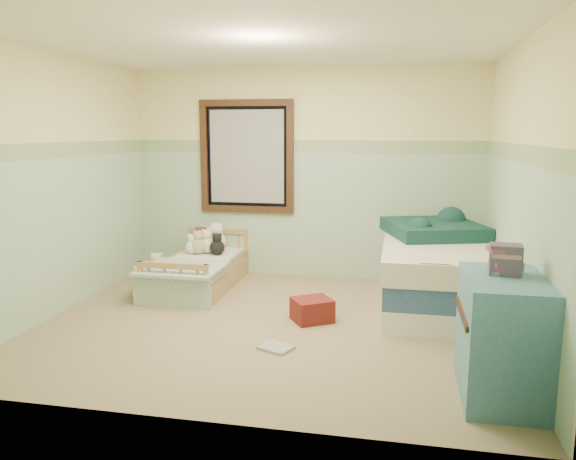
% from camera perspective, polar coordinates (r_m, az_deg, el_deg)
% --- Properties ---
extents(floor, '(4.20, 3.60, 0.02)m').
position_cam_1_polar(floor, '(5.21, -1.85, -9.66)').
color(floor, '#907958').
rests_on(floor, ground).
extents(ceiling, '(4.20, 3.60, 0.02)m').
position_cam_1_polar(ceiling, '(4.97, -2.02, 18.86)').
color(ceiling, white).
rests_on(ceiling, wall_back).
extents(wall_back, '(4.20, 0.04, 2.50)m').
position_cam_1_polar(wall_back, '(6.69, 1.64, 5.77)').
color(wall_back, beige).
rests_on(wall_back, floor).
extents(wall_front, '(4.20, 0.04, 2.50)m').
position_cam_1_polar(wall_front, '(3.22, -9.33, 1.02)').
color(wall_front, beige).
rests_on(wall_front, floor).
extents(wall_left, '(0.04, 3.60, 2.50)m').
position_cam_1_polar(wall_left, '(5.79, -22.66, 4.34)').
color(wall_left, beige).
rests_on(wall_left, floor).
extents(wall_right, '(0.04, 3.60, 2.50)m').
position_cam_1_polar(wall_right, '(4.90, 22.77, 3.43)').
color(wall_right, beige).
rests_on(wall_right, floor).
extents(wainscot_mint, '(4.20, 0.01, 1.50)m').
position_cam_1_polar(wainscot_mint, '(6.73, 1.60, 1.52)').
color(wainscot_mint, '#98BC98').
rests_on(wainscot_mint, floor).
extents(border_strip, '(4.20, 0.01, 0.15)m').
position_cam_1_polar(border_strip, '(6.66, 1.63, 8.55)').
color(border_strip, '#538353').
rests_on(border_strip, wall_back).
extents(window_frame, '(1.16, 0.06, 1.36)m').
position_cam_1_polar(window_frame, '(6.80, -4.28, 7.51)').
color(window_frame, black).
rests_on(window_frame, wall_back).
extents(window_blinds, '(0.92, 0.01, 1.12)m').
position_cam_1_polar(window_blinds, '(6.80, -4.26, 7.51)').
color(window_blinds, beige).
rests_on(window_blinds, window_frame).
extents(toddler_bed_frame, '(0.77, 1.53, 0.20)m').
position_cam_1_polar(toddler_bed_frame, '(6.45, -9.12, -4.91)').
color(toddler_bed_frame, '#9C6B42').
rests_on(toddler_bed_frame, floor).
extents(toddler_mattress, '(0.70, 1.47, 0.12)m').
position_cam_1_polar(toddler_mattress, '(6.41, -9.16, -3.54)').
color(toddler_mattress, white).
rests_on(toddler_mattress, toddler_bed_frame).
extents(patchwork_quilt, '(0.83, 0.77, 0.03)m').
position_cam_1_polar(patchwork_quilt, '(5.96, -10.78, -3.88)').
color(patchwork_quilt, '#5B9CBB').
rests_on(patchwork_quilt, toddler_mattress).
extents(plush_bed_brown, '(0.20, 0.20, 0.20)m').
position_cam_1_polar(plush_bed_brown, '(6.88, -8.91, -1.24)').
color(plush_bed_brown, brown).
rests_on(plush_bed_brown, toddler_mattress).
extents(plush_bed_white, '(0.23, 0.23, 0.23)m').
position_cam_1_polar(plush_bed_white, '(6.82, -7.33, -1.16)').
color(plush_bed_white, white).
rests_on(plush_bed_white, toddler_mattress).
extents(plush_bed_tan, '(0.19, 0.19, 0.19)m').
position_cam_1_polar(plush_bed_tan, '(6.67, -9.16, -1.64)').
color(plush_bed_tan, '#C5B489').
rests_on(plush_bed_tan, toddler_mattress).
extents(plush_bed_dark, '(0.18, 0.18, 0.18)m').
position_cam_1_polar(plush_bed_dark, '(6.59, -7.28, -1.79)').
color(plush_bed_dark, black).
rests_on(plush_bed_dark, toddler_mattress).
extents(plush_floor_cream, '(0.23, 0.23, 0.23)m').
position_cam_1_polar(plush_floor_cream, '(6.76, -13.28, -4.19)').
color(plush_floor_cream, beige).
rests_on(plush_floor_cream, floor).
extents(plush_floor_tan, '(0.23, 0.23, 0.23)m').
position_cam_1_polar(plush_floor_tan, '(6.17, -14.89, -5.65)').
color(plush_floor_tan, '#C5B489').
rests_on(plush_floor_tan, floor).
extents(twin_bed_frame, '(1.07, 2.13, 0.22)m').
position_cam_1_polar(twin_bed_frame, '(5.95, 15.06, -6.28)').
color(twin_bed_frame, white).
rests_on(twin_bed_frame, floor).
extents(twin_boxspring, '(1.07, 2.13, 0.22)m').
position_cam_1_polar(twin_boxspring, '(5.90, 15.16, -4.22)').
color(twin_boxspring, navy).
rests_on(twin_boxspring, twin_bed_frame).
extents(twin_mattress, '(1.11, 2.17, 0.22)m').
position_cam_1_polar(twin_mattress, '(5.85, 15.26, -2.13)').
color(twin_mattress, '#F1E9C9').
rests_on(twin_mattress, twin_boxspring).
extents(teal_blanket, '(1.15, 1.19, 0.14)m').
position_cam_1_polar(teal_blanket, '(6.11, 14.69, 0.12)').
color(teal_blanket, '#123331').
rests_on(teal_blanket, twin_mattress).
extents(dresser, '(0.51, 0.82, 0.82)m').
position_cam_1_polar(dresser, '(4.00, 21.14, -10.23)').
color(dresser, '#43717F').
rests_on(dresser, floor).
extents(book_stack, '(0.22, 0.18, 0.20)m').
position_cam_1_polar(book_stack, '(3.93, 21.43, -2.84)').
color(book_stack, brown).
rests_on(book_stack, dresser).
extents(red_pillow, '(0.45, 0.44, 0.21)m').
position_cam_1_polar(red_pillow, '(5.24, 2.49, -8.20)').
color(red_pillow, '#981005').
rests_on(red_pillow, floor).
extents(floor_book, '(0.32, 0.29, 0.02)m').
position_cam_1_polar(floor_book, '(4.63, -1.25, -11.98)').
color(floor_book, gold).
rests_on(floor_book, floor).
extents(extra_plush_0, '(0.20, 0.20, 0.20)m').
position_cam_1_polar(extra_plush_0, '(6.82, -7.77, -1.31)').
color(extra_plush_0, beige).
rests_on(extra_plush_0, toddler_mattress).
extents(extra_plush_1, '(0.19, 0.19, 0.19)m').
position_cam_1_polar(extra_plush_1, '(6.70, -8.27, -1.54)').
color(extra_plush_1, white).
rests_on(extra_plush_1, toddler_mattress).
extents(extra_plush_2, '(0.16, 0.16, 0.16)m').
position_cam_1_polar(extra_plush_2, '(6.69, -9.81, -1.74)').
color(extra_plush_2, white).
rests_on(extra_plush_2, toddler_mattress).
extents(extra_plush_3, '(0.19, 0.19, 0.19)m').
position_cam_1_polar(extra_plush_3, '(6.80, -7.18, -1.38)').
color(extra_plush_3, '#C5B489').
rests_on(extra_plush_3, toddler_mattress).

